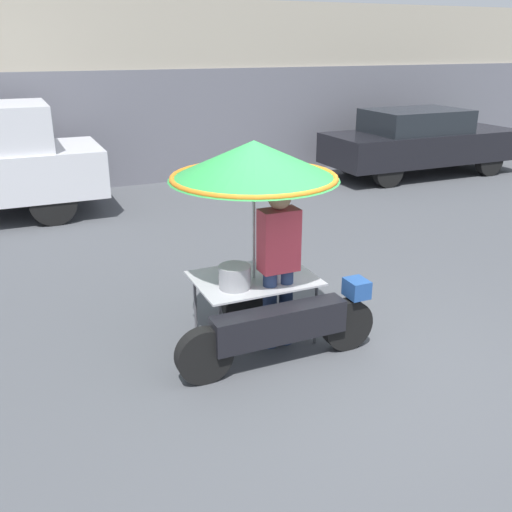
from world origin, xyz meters
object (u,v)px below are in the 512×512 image
object	(u,v)px
vendor_person	(279,259)
parked_car	(420,141)
potted_plant	(473,141)
vendor_motorcycle_cart	(258,193)

from	to	relation	value
vendor_person	parked_car	size ratio (longest dim) A/B	0.36
vendor_person	potted_plant	world-z (taller)	vendor_person
vendor_person	vendor_motorcycle_cart	bearing A→B (deg)	129.16
potted_plant	vendor_motorcycle_cart	bearing A→B (deg)	-143.90
parked_car	potted_plant	bearing A→B (deg)	21.45
parked_car	potted_plant	size ratio (longest dim) A/B	5.75
vendor_motorcycle_cart	potted_plant	xyz separation A→B (m)	(9.29, 6.78, -1.10)
parked_car	vendor_motorcycle_cart	bearing A→B (deg)	-139.27
vendor_motorcycle_cart	potted_plant	bearing A→B (deg)	36.10
vendor_person	potted_plant	size ratio (longest dim) A/B	2.08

